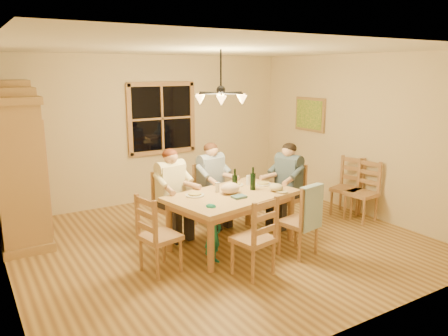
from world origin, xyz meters
TOP-DOWN VIEW (x-y plane):
  - floor at (0.00, 0.00)m, footprint 5.50×5.50m
  - ceiling at (0.00, 0.00)m, footprint 5.50×5.00m
  - wall_back at (0.00, 2.50)m, footprint 5.50×0.02m
  - wall_right at (2.75, 0.00)m, footprint 0.02×5.00m
  - window at (0.20, 2.47)m, footprint 1.30×0.06m
  - painting at (2.71, 1.20)m, footprint 0.06×0.78m
  - chandelier at (-0.00, 0.00)m, footprint 0.77×0.68m
  - armoire at (-2.42, 1.59)m, footprint 0.66×1.40m
  - dining_table at (0.07, -0.18)m, footprint 1.92×1.38m
  - chair_far_left at (-0.52, 0.54)m, footprint 0.51×0.50m
  - chair_far_right at (0.24, 0.69)m, footprint 0.51×0.50m
  - chair_near_left at (-0.20, -1.07)m, footprint 0.51×0.50m
  - chair_near_right at (0.66, -0.90)m, footprint 0.51×0.50m
  - chair_end_left at (-1.12, -0.42)m, footprint 0.50×0.51m
  - chair_end_right at (1.26, 0.05)m, footprint 0.50×0.51m
  - adult_woman at (-0.52, 0.54)m, footprint 0.45×0.49m
  - adult_plaid_man at (0.24, 0.69)m, footprint 0.45×0.49m
  - adult_slate_man at (1.26, 0.05)m, footprint 0.49×0.45m
  - towel at (0.69, -1.09)m, footprint 0.39×0.17m
  - wine_bottle_a at (0.15, -0.12)m, footprint 0.08×0.08m
  - wine_bottle_b at (0.43, -0.16)m, footprint 0.08×0.08m
  - plate_woman at (-0.42, -0.01)m, footprint 0.26×0.26m
  - plate_plaid at (0.34, 0.17)m, footprint 0.26×0.26m
  - plate_slate at (0.72, -0.01)m, footprint 0.26×0.26m
  - wine_glass_a at (-0.07, -0.01)m, footprint 0.06×0.06m
  - wine_glass_b at (0.53, 0.10)m, footprint 0.06×0.06m
  - cap at (0.67, -0.40)m, footprint 0.20×0.20m
  - napkin at (0.04, -0.40)m, footprint 0.20×0.17m
  - cloth_bundle at (0.05, -0.17)m, footprint 0.28×0.22m
  - child at (-0.46, -0.56)m, footprint 0.35×0.30m
  - chair_spare_front at (2.45, -0.39)m, footprint 0.47×0.49m
  - chair_spare_back at (2.45, -0.07)m, footprint 0.53×0.55m

SIDE VIEW (x-z plane):
  - floor at x=0.00m, z-range 0.00..0.00m
  - chair_far_left at x=-0.52m, z-range -0.19..0.80m
  - chair_far_right at x=0.24m, z-range -0.19..0.80m
  - chair_near_left at x=-0.20m, z-range -0.19..0.80m
  - chair_near_right at x=0.66m, z-range -0.19..0.80m
  - chair_end_left at x=-1.12m, z-range -0.19..0.80m
  - chair_end_right at x=1.26m, z-range -0.19..0.80m
  - chair_spare_front at x=2.45m, z-range -0.19..0.80m
  - chair_spare_back at x=2.45m, z-range -0.19..0.80m
  - child at x=-0.46m, z-range 0.00..0.80m
  - dining_table at x=0.07m, z-range 0.28..1.04m
  - towel at x=0.69m, z-range 0.41..0.99m
  - plate_woman at x=-0.42m, z-range 0.76..0.78m
  - plate_plaid at x=0.34m, z-range 0.76..0.78m
  - plate_slate at x=0.72m, z-range 0.76..0.78m
  - napkin at x=0.04m, z-range 0.76..0.79m
  - cap at x=0.67m, z-range 0.76..0.87m
  - wine_glass_a at x=-0.07m, z-range 0.76..0.90m
  - wine_glass_b at x=0.53m, z-range 0.76..0.90m
  - cloth_bundle at x=0.05m, z-range 0.76..0.91m
  - adult_woman at x=-0.52m, z-range 0.40..1.28m
  - adult_plaid_man at x=0.24m, z-range 0.40..1.28m
  - adult_slate_man at x=1.26m, z-range 0.40..1.28m
  - wine_bottle_a at x=0.15m, z-range 0.76..1.09m
  - wine_bottle_b at x=0.43m, z-range 0.76..1.09m
  - armoire at x=-2.42m, z-range -0.09..2.21m
  - wall_back at x=0.00m, z-range 0.00..2.70m
  - wall_right at x=2.75m, z-range 0.00..2.70m
  - window at x=0.20m, z-range 0.90..2.20m
  - painting at x=2.71m, z-range 1.28..1.92m
  - chandelier at x=0.00m, z-range 1.72..2.43m
  - ceiling at x=0.00m, z-range 2.69..2.71m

